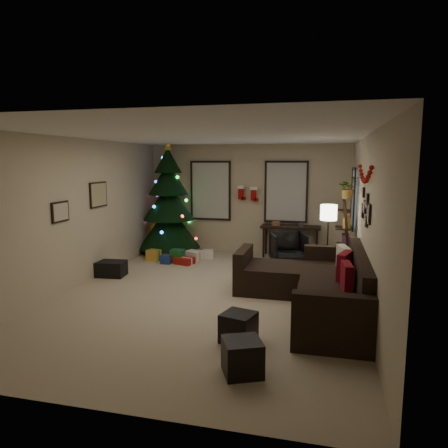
{
  "coord_description": "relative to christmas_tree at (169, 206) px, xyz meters",
  "views": [
    {
      "loc": [
        1.87,
        -6.65,
        2.27
      ],
      "look_at": [
        0.1,
        0.6,
        1.15
      ],
      "focal_mm": 33.23,
      "sensor_mm": 36.0,
      "label": 1
    }
  ],
  "objects": [
    {
      "name": "ottoman_near",
      "position": [
        2.75,
        -4.7,
        -1.0
      ],
      "size": [
        0.48,
        0.48,
        0.37
      ],
      "primitive_type": "cube",
      "rotation": [
        0.0,
        0.0,
        -0.27
      ],
      "color": "black",
      "rests_on": "floor"
    },
    {
      "name": "pillow_red_b",
      "position": [
        4.1,
        -3.1,
        -0.54
      ],
      "size": [
        0.28,
        0.51,
        0.49
      ],
      "primitive_type": "cube",
      "rotation": [
        0.0,
        0.0,
        -0.31
      ],
      "color": "maroon",
      "rests_on": "sofa"
    },
    {
      "name": "pillow_cream",
      "position": [
        4.1,
        -2.51,
        -0.55
      ],
      "size": [
        0.23,
        0.48,
        0.47
      ],
      "primitive_type": "cube",
      "rotation": [
        0.0,
        0.0,
        0.22
      ],
      "color": "beige",
      "rests_on": "sofa"
    },
    {
      "name": "christmas_tree",
      "position": [
        0.0,
        0.0,
        0.0
      ],
      "size": [
        1.54,
        1.54,
        2.86
      ],
      "rotation": [
        0.0,
        0.0,
        0.1
      ],
      "color": "black",
      "rests_on": "floor"
    },
    {
      "name": "garland",
      "position": [
        4.34,
        -2.91,
        0.91
      ],
      "size": [
        0.08,
        1.9,
        0.3
      ],
      "primitive_type": null,
      "color": "#A5140C",
      "rests_on": "wall_right"
    },
    {
      "name": "presents",
      "position": [
        0.48,
        -0.74,
        -1.07
      ],
      "size": [
        1.5,
        1.01,
        0.3
      ],
      "rotation": [
        0.0,
        0.0,
        -0.02
      ],
      "color": "#14591E",
      "rests_on": "floor"
    },
    {
      "name": "sofa",
      "position": [
        3.7,
        -3.14,
        -0.88
      ],
      "size": [
        2.13,
        3.08,
        0.93
      ],
      "color": "black",
      "rests_on": "floor"
    },
    {
      "name": "wall_back",
      "position": [
        1.89,
        0.53,
        0.17
      ],
      "size": [
        5.0,
        0.0,
        5.0
      ],
      "primitive_type": "plane",
      "rotation": [
        1.57,
        0.0,
        0.0
      ],
      "color": "#C2B294",
      "rests_on": "floor"
    },
    {
      "name": "floor_lamp",
      "position": [
        3.84,
        -1.58,
        0.04
      ],
      "size": [
        0.31,
        0.31,
        1.47
      ],
      "rotation": [
        0.0,
        0.0,
        0.11
      ],
      "color": "black",
      "rests_on": "floor"
    },
    {
      "name": "gallery",
      "position": [
        4.37,
        -3.05,
        0.39
      ],
      "size": [
        0.03,
        1.25,
        0.54
      ],
      "color": "black",
      "rests_on": "wall_right"
    },
    {
      "name": "stocking_right",
      "position": [
        2.08,
        0.34,
        0.32
      ],
      "size": [
        0.2,
        0.05,
        0.36
      ],
      "color": "#990F0C",
      "rests_on": "wall_back"
    },
    {
      "name": "pillow_red_a",
      "position": [
        4.1,
        -3.72,
        -0.54
      ],
      "size": [
        0.16,
        0.45,
        0.44
      ],
      "primitive_type": "cube",
      "rotation": [
        0.0,
        0.0,
        0.1
      ],
      "color": "maroon",
      "rests_on": "sofa"
    },
    {
      "name": "stocking_left",
      "position": [
        1.75,
        0.41,
        0.34
      ],
      "size": [
        0.2,
        0.05,
        0.36
      ],
      "color": "#990F0C",
      "rests_on": "wall_back"
    },
    {
      "name": "desk",
      "position": [
        3.0,
        0.25,
        -0.51
      ],
      "size": [
        1.4,
        0.5,
        0.76
      ],
      "color": "black",
      "rests_on": "floor"
    },
    {
      "name": "ceiling",
      "position": [
        1.89,
        -2.97,
        1.52
      ],
      "size": [
        7.0,
        7.0,
        0.0
      ],
      "primitive_type": "plane",
      "rotation": [
        3.14,
        0.0,
        0.0
      ],
      "color": "white",
      "rests_on": "floor"
    },
    {
      "name": "wall_right",
      "position": [
        4.39,
        -2.97,
        0.17
      ],
      "size": [
        0.0,
        7.0,
        7.0
      ],
      "primitive_type": "plane",
      "rotation": [
        1.57,
        0.0,
        -1.57
      ],
      "color": "#C2B294",
      "rests_on": "floor"
    },
    {
      "name": "bookshelf",
      "position": [
        4.19,
        -1.21,
        -0.44
      ],
      "size": [
        0.3,
        0.46,
        1.53
      ],
      "color": "black",
      "rests_on": "floor"
    },
    {
      "name": "potted_plant",
      "position": [
        4.19,
        -1.27,
        0.66
      ],
      "size": [
        0.66,
        0.65,
        0.55
      ],
      "primitive_type": "imported",
      "rotation": [
        0.0,
        0.0,
        0.68
      ],
      "color": "#4C4C4C",
      "rests_on": "bookshelf"
    },
    {
      "name": "desk_chair",
      "position": [
        3.0,
        -0.4,
        -0.83
      ],
      "size": [
        0.85,
        0.82,
        0.71
      ],
      "primitive_type": "imported",
      "rotation": [
        0.0,
        0.0,
        0.3
      ],
      "color": "black",
      "rests_on": "floor"
    },
    {
      "name": "wall_front",
      "position": [
        1.89,
        -6.47,
        0.17
      ],
      "size": [
        5.0,
        0.0,
        5.0
      ],
      "primitive_type": "plane",
      "rotation": [
        -1.57,
        0.0,
        0.0
      ],
      "color": "#C2B294",
      "rests_on": "floor"
    },
    {
      "name": "floor",
      "position": [
        1.89,
        -2.97,
        -1.18
      ],
      "size": [
        7.0,
        7.0,
        0.0
      ],
      "primitive_type": "plane",
      "color": "tan",
      "rests_on": "ground"
    },
    {
      "name": "art_abstract",
      "position": [
        -0.59,
        -3.52,
        0.25
      ],
      "size": [
        0.04,
        0.45,
        0.35
      ],
      "color": "black",
      "rests_on": "wall_left"
    },
    {
      "name": "storage_bin",
      "position": [
        -0.38,
        -2.32,
        -1.03
      ],
      "size": [
        0.64,
        0.46,
        0.3
      ],
      "primitive_type": "cube",
      "rotation": [
        0.0,
        0.0,
        0.1
      ],
      "color": "black",
      "rests_on": "floor"
    },
    {
      "name": "ottoman_far",
      "position": [
        2.96,
        -5.49,
        -0.99
      ],
      "size": [
        0.53,
        0.53,
        0.38
      ],
      "primitive_type": "cube",
      "rotation": [
        0.0,
        0.0,
        0.42
      ],
      "color": "black",
      "rests_on": "floor"
    },
    {
      "name": "window_back_left",
      "position": [
        0.94,
        0.5,
        0.37
      ],
      "size": [
        1.05,
        0.06,
        1.5
      ],
      "color": "#728CB2",
      "rests_on": "wall_back"
    },
    {
      "name": "window_back_right",
      "position": [
        2.84,
        0.5,
        0.37
      ],
      "size": [
        1.05,
        0.06,
        1.5
      ],
      "color": "#728CB2",
      "rests_on": "wall_back"
    },
    {
      "name": "art_map",
      "position": [
        -0.59,
        -2.28,
        0.45
      ],
      "size": [
        0.04,
        0.6,
        0.5
      ],
      "color": "black",
      "rests_on": "wall_left"
    },
    {
      "name": "window_right_wall",
      "position": [
        4.36,
        -0.42,
        0.32
      ],
      "size": [
        0.06,
        0.9,
        1.3
      ],
      "color": "#728CB2",
      "rests_on": "wall_right"
    },
    {
      "name": "wall_left",
      "position": [
        -0.61,
        -2.97,
        0.17
      ],
      "size": [
        0.0,
        7.0,
        7.0
      ],
      "primitive_type": "plane",
      "rotation": [
        1.57,
        0.0,
        1.57
      ],
      "color": "#C2B294",
      "rests_on": "floor"
    }
  ]
}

